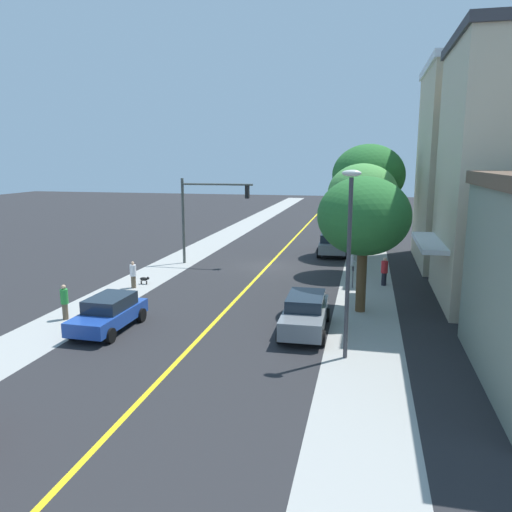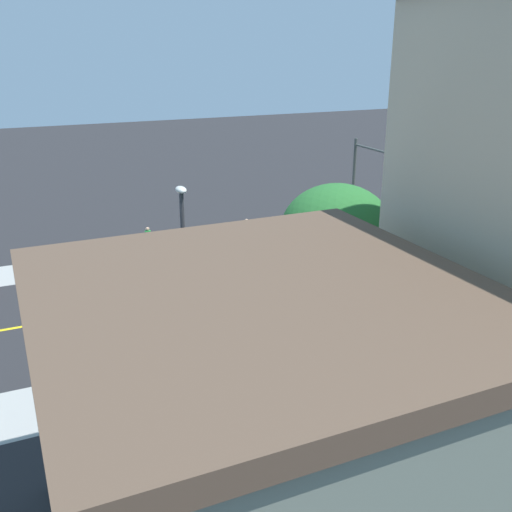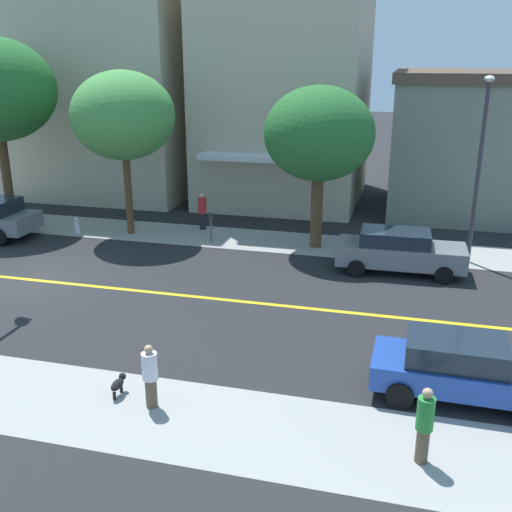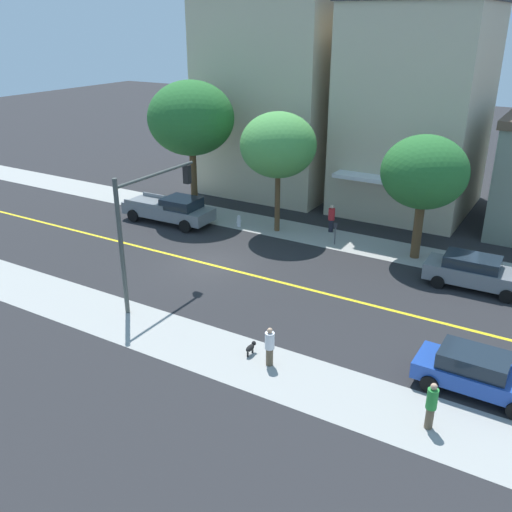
{
  "view_description": "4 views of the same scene",
  "coord_description": "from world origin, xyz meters",
  "px_view_note": "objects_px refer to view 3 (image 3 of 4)",
  "views": [
    {
      "loc": [
        -6.75,
        33.75,
        7.49
      ],
      "look_at": [
        -0.54,
        6.12,
        1.95
      ],
      "focal_mm": 34.89,
      "sensor_mm": 36.0,
      "label": 1
    },
    {
      "loc": [
        -25.56,
        21.27,
        11.81
      ],
      "look_at": [
        -0.28,
        9.96,
        1.77
      ],
      "focal_mm": 41.16,
      "sensor_mm": 36.0,
      "label": 2
    },
    {
      "loc": [
        17.78,
        13.0,
        7.89
      ],
      "look_at": [
        1.02,
        8.63,
        2.01
      ],
      "focal_mm": 42.14,
      "sensor_mm": 36.0,
      "label": 3
    },
    {
      "loc": [
        22.22,
        16.27,
        12.09
      ],
      "look_at": [
        2.97,
        4.82,
        2.58
      ],
      "focal_mm": 39.3,
      "sensor_mm": 36.0,
      "label": 4
    }
  ],
  "objects_px": {
    "fire_hydrant": "(77,225)",
    "small_dog": "(118,384)",
    "street_tree_left_far": "(123,116)",
    "blue_sedan_right_curb": "(461,367)",
    "grey_sedan_left_curb": "(399,251)",
    "pedestrian_red_shirt": "(202,211)",
    "parking_meter": "(211,223)",
    "street_tree_right_corner": "(319,134)",
    "pedestrian_green_shirt": "(424,424)",
    "pedestrian_white_shirt": "(150,375)",
    "street_lamp": "(481,152)"
  },
  "relations": [
    {
      "from": "pedestrian_red_shirt",
      "to": "blue_sedan_right_curb",
      "type": "bearing_deg",
      "value": -33.24
    },
    {
      "from": "grey_sedan_left_curb",
      "to": "pedestrian_red_shirt",
      "type": "height_order",
      "value": "pedestrian_red_shirt"
    },
    {
      "from": "street_tree_right_corner",
      "to": "blue_sedan_right_curb",
      "type": "relative_size",
      "value": 1.55
    },
    {
      "from": "grey_sedan_left_curb",
      "to": "blue_sedan_right_curb",
      "type": "relative_size",
      "value": 1.11
    },
    {
      "from": "blue_sedan_right_curb",
      "to": "pedestrian_green_shirt",
      "type": "bearing_deg",
      "value": -106.52
    },
    {
      "from": "street_tree_right_corner",
      "to": "street_tree_left_far",
      "type": "xyz_separation_m",
      "value": [
        0.19,
        -8.53,
        0.54
      ]
    },
    {
      "from": "fire_hydrant",
      "to": "parking_meter",
      "type": "height_order",
      "value": "parking_meter"
    },
    {
      "from": "fire_hydrant",
      "to": "small_dog",
      "type": "bearing_deg",
      "value": 34.16
    },
    {
      "from": "pedestrian_white_shirt",
      "to": "small_dog",
      "type": "bearing_deg",
      "value": -134.19
    },
    {
      "from": "street_tree_right_corner",
      "to": "fire_hydrant",
      "type": "relative_size",
      "value": 8.85
    },
    {
      "from": "street_tree_right_corner",
      "to": "blue_sedan_right_curb",
      "type": "distance_m",
      "value": 12.71
    },
    {
      "from": "grey_sedan_left_curb",
      "to": "pedestrian_white_shirt",
      "type": "distance_m",
      "value": 12.03
    },
    {
      "from": "grey_sedan_left_curb",
      "to": "pedestrian_white_shirt",
      "type": "bearing_deg",
      "value": -117.31
    },
    {
      "from": "pedestrian_white_shirt",
      "to": "small_dog",
      "type": "xyz_separation_m",
      "value": [
        -0.24,
        -0.98,
        -0.52
      ]
    },
    {
      "from": "street_tree_left_far",
      "to": "blue_sedan_right_curb",
      "type": "distance_m",
      "value": 18.01
    },
    {
      "from": "small_dog",
      "to": "blue_sedan_right_curb",
      "type": "bearing_deg",
      "value": -75.27
    },
    {
      "from": "grey_sedan_left_curb",
      "to": "pedestrian_red_shirt",
      "type": "distance_m",
      "value": 9.8
    },
    {
      "from": "street_tree_right_corner",
      "to": "blue_sedan_right_curb",
      "type": "height_order",
      "value": "street_tree_right_corner"
    },
    {
      "from": "blue_sedan_right_curb",
      "to": "fire_hydrant",
      "type": "bearing_deg",
      "value": 148.93
    },
    {
      "from": "street_tree_right_corner",
      "to": "pedestrian_green_shirt",
      "type": "bearing_deg",
      "value": 17.82
    },
    {
      "from": "street_tree_left_far",
      "to": "parking_meter",
      "type": "bearing_deg",
      "value": 85.27
    },
    {
      "from": "street_tree_left_far",
      "to": "pedestrian_white_shirt",
      "type": "height_order",
      "value": "street_tree_left_far"
    },
    {
      "from": "blue_sedan_right_curb",
      "to": "pedestrian_red_shirt",
      "type": "bearing_deg",
      "value": 132.51
    },
    {
      "from": "grey_sedan_left_curb",
      "to": "pedestrian_white_shirt",
      "type": "height_order",
      "value": "grey_sedan_left_curb"
    },
    {
      "from": "fire_hydrant",
      "to": "parking_meter",
      "type": "bearing_deg",
      "value": 92.26
    },
    {
      "from": "street_tree_right_corner",
      "to": "street_tree_left_far",
      "type": "height_order",
      "value": "street_tree_left_far"
    },
    {
      "from": "small_dog",
      "to": "fire_hydrant",
      "type": "bearing_deg",
      "value": 34.52
    },
    {
      "from": "street_lamp",
      "to": "pedestrian_green_shirt",
      "type": "height_order",
      "value": "street_lamp"
    },
    {
      "from": "street_lamp",
      "to": "grey_sedan_left_curb",
      "type": "relative_size",
      "value": 1.49
    },
    {
      "from": "pedestrian_white_shirt",
      "to": "pedestrian_red_shirt",
      "type": "xyz_separation_m",
      "value": [
        -14.45,
        -3.83,
        0.07
      ]
    },
    {
      "from": "street_tree_right_corner",
      "to": "pedestrian_red_shirt",
      "type": "height_order",
      "value": "street_tree_right_corner"
    },
    {
      "from": "fire_hydrant",
      "to": "blue_sedan_right_curb",
      "type": "xyz_separation_m",
      "value": [
        10.09,
        16.19,
        0.41
      ]
    },
    {
      "from": "blue_sedan_right_curb",
      "to": "pedestrian_green_shirt",
      "type": "relative_size",
      "value": 2.55
    },
    {
      "from": "street_lamp",
      "to": "pedestrian_white_shirt",
      "type": "distance_m",
      "value": 15.37
    },
    {
      "from": "parking_meter",
      "to": "small_dog",
      "type": "bearing_deg",
      "value": 8.34
    },
    {
      "from": "grey_sedan_left_curb",
      "to": "pedestrian_green_shirt",
      "type": "bearing_deg",
      "value": -87.03
    },
    {
      "from": "street_tree_left_far",
      "to": "grey_sedan_left_curb",
      "type": "height_order",
      "value": "street_tree_left_far"
    },
    {
      "from": "street_tree_right_corner",
      "to": "parking_meter",
      "type": "xyz_separation_m",
      "value": [
        0.52,
        -4.53,
        -3.89
      ]
    },
    {
      "from": "fire_hydrant",
      "to": "pedestrian_red_shirt",
      "type": "distance_m",
      "value": 5.78
    },
    {
      "from": "street_tree_left_far",
      "to": "fire_hydrant",
      "type": "xyz_separation_m",
      "value": [
        0.58,
        -2.42,
        -4.92
      ]
    },
    {
      "from": "grey_sedan_left_curb",
      "to": "parking_meter",
      "type": "bearing_deg",
      "value": 165.98
    },
    {
      "from": "grey_sedan_left_curb",
      "to": "street_lamp",
      "type": "bearing_deg",
      "value": 33.94
    },
    {
      "from": "street_tree_right_corner",
      "to": "blue_sedan_right_curb",
      "type": "xyz_separation_m",
      "value": [
        10.87,
        5.25,
        -3.97
      ]
    },
    {
      "from": "pedestrian_red_shirt",
      "to": "grey_sedan_left_curb",
      "type": "bearing_deg",
      "value": -6.64
    },
    {
      "from": "street_tree_right_corner",
      "to": "pedestrian_green_shirt",
      "type": "height_order",
      "value": "street_tree_right_corner"
    },
    {
      "from": "grey_sedan_left_curb",
      "to": "blue_sedan_right_curb",
      "type": "height_order",
      "value": "grey_sedan_left_curb"
    },
    {
      "from": "street_tree_left_far",
      "to": "fire_hydrant",
      "type": "height_order",
      "value": "street_tree_left_far"
    },
    {
      "from": "pedestrian_green_shirt",
      "to": "pedestrian_red_shirt",
      "type": "relative_size",
      "value": 0.99
    },
    {
      "from": "small_dog",
      "to": "pedestrian_green_shirt",
      "type": "bearing_deg",
      "value": -95.51
    },
    {
      "from": "blue_sedan_right_curb",
      "to": "pedestrian_green_shirt",
      "type": "height_order",
      "value": "pedestrian_green_shirt"
    }
  ]
}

